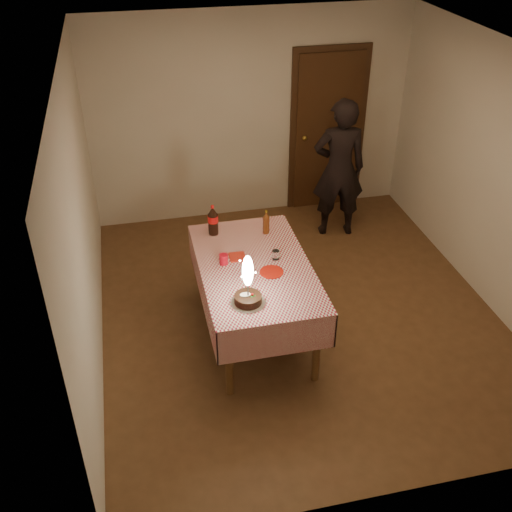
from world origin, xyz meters
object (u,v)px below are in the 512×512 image
clear_cup (276,255)px  cola_bottle (213,220)px  birthday_cake (248,289)px  amber_bottle_right (266,223)px  photographer (339,169)px  red_plate (272,272)px  red_cup (224,259)px  dining_table (255,275)px

clear_cup → cola_bottle: cola_bottle is taller
birthday_cake → clear_cup: 0.72m
cola_bottle → amber_bottle_right: 0.53m
clear_cup → cola_bottle: bearing=130.2°
photographer → clear_cup: bearing=-126.0°
red_plate → photographer: photographer is taller
cola_bottle → amber_bottle_right: size_ratio=1.25×
clear_cup → cola_bottle: 0.77m
red_cup → cola_bottle: cola_bottle is taller
red_plate → red_cup: 0.46m
clear_cup → red_plate: bearing=-113.9°
birthday_cake → red_cup: size_ratio=4.70×
dining_table → red_plate: red_plate is taller
birthday_cake → clear_cup: size_ratio=5.23×
red_plate → red_cup: (-0.40, 0.23, 0.05)m
birthday_cake → red_cup: birthday_cake is taller
clear_cup → birthday_cake: bearing=-123.3°
dining_table → clear_cup: bearing=16.2°
dining_table → red_cup: (-0.27, 0.09, 0.16)m
red_plate → amber_bottle_right: (0.12, 0.69, 0.11)m
red_plate → amber_bottle_right: 0.71m
cola_bottle → birthday_cake: bearing=-85.1°
birthday_cake → clear_cup: (0.39, 0.60, -0.10)m
birthday_cake → dining_table: bearing=71.6°
dining_table → photographer: 2.23m
birthday_cake → cola_bottle: size_ratio=1.48×
red_plate → clear_cup: bearing=66.1°
dining_table → red_cup: red_cup is taller
birthday_cake → photographer: photographer is taller
red_plate → amber_bottle_right: amber_bottle_right is taller
dining_table → photographer: bearing=50.5°
birthday_cake → red_cup: (-0.10, 0.63, -0.09)m
clear_cup → amber_bottle_right: (0.02, 0.49, 0.07)m
dining_table → photographer: (1.42, 1.72, 0.16)m
red_cup → birthday_cake: bearing=-81.3°
red_cup → amber_bottle_right: size_ratio=0.39×
birthday_cake → red_plate: (0.30, 0.39, -0.14)m
red_plate → amber_bottle_right: size_ratio=0.86×
clear_cup → amber_bottle_right: size_ratio=0.35×
dining_table → photographer: size_ratio=0.99×
red_cup → cola_bottle: (-0.01, 0.56, 0.10)m
amber_bottle_right → photographer: bearing=44.8°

